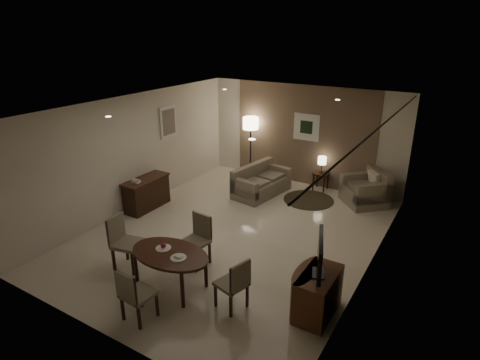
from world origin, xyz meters
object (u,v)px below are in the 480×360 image
Objects in this scene: tv_cabinet at (318,294)px; chair_left at (128,243)px; console_desk at (147,193)px; chair_right at (231,283)px; chair_far at (195,241)px; chair_near at (138,293)px; dining_table at (171,270)px; sofa at (262,180)px; floor_lamp at (250,147)px; side_table at (321,181)px; armchair at (365,188)px.

tv_cabinet is 0.90× the size of chair_left.
chair_left is (1.53, -2.07, 0.12)m from console_desk.
chair_left is 1.15× the size of chair_right.
chair_far is (-2.41, 0.13, 0.12)m from tv_cabinet.
chair_near is at bearing -32.99° from chair_right.
chair_near is at bearing -83.74° from dining_table.
sofa is (-0.70, 5.15, -0.07)m from chair_near.
chair_near is at bearing -75.14° from floor_lamp.
chair_left is at bearing -107.12° from side_table.
floor_lamp reaches higher than chair_left.
dining_table is at bearing -39.83° from console_desk.
chair_near is at bearing -146.58° from tv_cabinet.
dining_table is 4.36m from sofa.
chair_right reaches higher than sofa.
side_table is (0.69, 4.62, -0.23)m from chair_far.
console_desk is 5.30m from armchair.
console_desk is 2.83m from chair_far.
tv_cabinet is at bearing 129.12° from chair_right.
chair_far is 0.98× the size of armchair.
console_desk reaches higher than dining_table.
side_table is (-1.24, 0.31, -0.19)m from armchair.
console_desk is at bearing 146.99° from sofa.
sofa is at bearing -48.20° from floor_lamp.
armchair reaches higher than tv_cabinet.
floor_lamp is (-1.46, 4.60, 0.39)m from chair_far.
tv_cabinet is 0.52× the size of floor_lamp.
chair_left is 2.16m from chair_right.
chair_far is 0.59× the size of sofa.
chair_left reaches higher than chair_right.
sofa reaches higher than tv_cabinet.
tv_cabinet is at bearing -70.04° from side_table.
chair_near is 6.25m from side_table.
chair_far reaches higher than chair_near.
chair_right is 5.04m from armchair.
chair_far is 4.84m from floor_lamp.
side_table is at bearing 45.76° from console_desk.
chair_right is at bearing -28.98° from console_desk.
dining_table is 1.50× the size of chair_far.
tv_cabinet is 1.32m from chair_right.
chair_near is 5.20m from sofa.
floor_lamp is (-3.40, 0.29, 0.44)m from armchair.
chair_far is (-0.09, 0.77, 0.14)m from dining_table.
chair_near is at bearing -48.21° from console_desk.
chair_near is at bearing -140.23° from chair_left.
side_table is at bearing -91.09° from chair_near.
chair_far is 1.08× the size of chair_right.
chair_left is at bearing -73.36° from armchair.
sofa is (-1.73, 4.22, -0.06)m from chair_right.
chair_far is at bearing -72.35° from floor_lamp.
chair_right is at bearing -155.75° from tv_cabinet.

